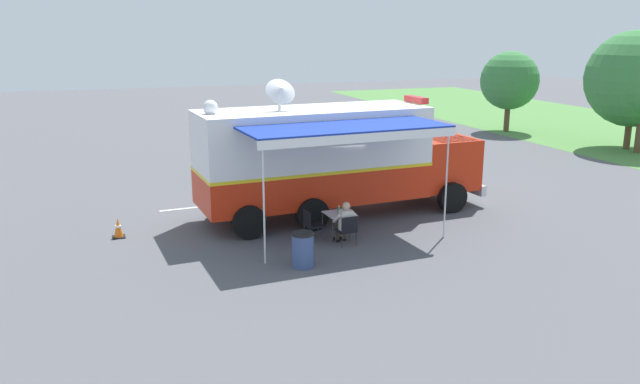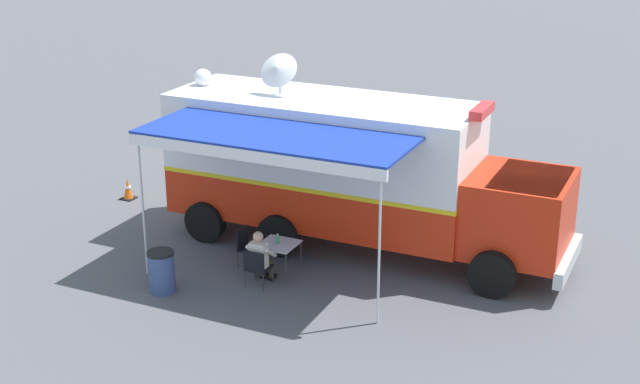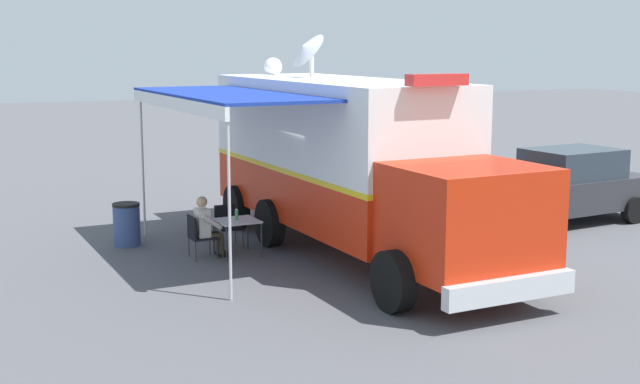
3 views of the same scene
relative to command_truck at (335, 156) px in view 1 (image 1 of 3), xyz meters
The scene contains 13 objects.
ground_plane 2.08m from the command_truck, 89.16° to the right, with size 100.00×100.00×0.00m, color #515156.
lot_stripe 4.33m from the command_truck, 130.60° to the right, with size 0.12×4.80×0.01m, color silver.
command_truck is the anchor object (origin of this frame).
folding_table 2.61m from the command_truck, 17.77° to the right, with size 0.85×0.85×0.73m.
water_bottle 2.54m from the command_truck, 18.06° to the right, with size 0.07×0.07×0.22m.
folding_chair_at_table 3.38m from the command_truck, 14.35° to the right, with size 0.51×0.51×0.87m.
folding_chair_beside_table 2.99m from the command_truck, 36.09° to the right, with size 0.51×0.51×0.87m.
seated_responder 3.16m from the command_truck, 15.49° to the right, with size 0.68×0.57×1.25m.
trash_bin 4.96m from the command_truck, 30.89° to the right, with size 0.57×0.57×0.91m.
traffic_cone 6.94m from the command_truck, 89.81° to the right, with size 0.36×0.36×0.58m.
car_behind_truck 6.24m from the command_truck, behind, with size 4.38×2.37×1.76m.
tree_far_left 20.50m from the command_truck, 129.08° to the left, with size 3.37×3.37×4.67m.
tree_left_of_centre 19.16m from the command_truck, 108.26° to the left, with size 4.73×4.73×5.88m.
Camera 1 is at (18.45, -6.39, 5.86)m, focal length 35.51 mm.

